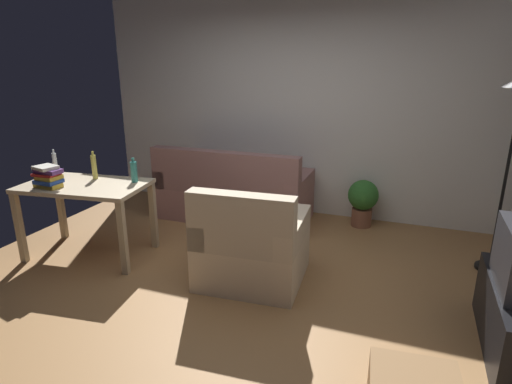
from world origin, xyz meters
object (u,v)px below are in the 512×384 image
(potted_plant, at_px, (363,200))
(armchair, at_px, (251,248))
(desk, at_px, (86,194))
(bottle_squat, at_px, (94,167))
(book_stack, at_px, (48,177))
(bottle_tall, at_px, (134,172))
(couch, at_px, (233,195))
(bottle_clear, at_px, (55,164))

(potted_plant, xyz_separation_m, armchair, (-0.78, -1.72, -0.01))
(desk, distance_m, armchair, 1.78)
(bottle_squat, bearing_deg, book_stack, -116.98)
(desk, distance_m, bottle_tall, 0.54)
(couch, relative_size, armchair, 1.94)
(potted_plant, bearing_deg, bottle_squat, -148.11)
(bottle_tall, bearing_deg, bottle_squat, -174.52)
(bottle_squat, bearing_deg, desk, -84.16)
(couch, height_order, desk, couch)
(potted_plant, relative_size, armchair, 0.60)
(bottle_clear, distance_m, bottle_tall, 0.90)
(couch, distance_m, bottle_clear, 2.04)
(couch, xyz_separation_m, bottle_tall, (-0.53, -1.23, 0.56))
(potted_plant, distance_m, book_stack, 3.43)
(armchair, bearing_deg, bottle_squat, -8.18)
(couch, height_order, bottle_squat, bottle_squat)
(desk, height_order, bottle_clear, bottle_clear)
(potted_plant, bearing_deg, book_stack, -144.16)
(armchair, distance_m, bottle_clear, 2.29)
(armchair, xyz_separation_m, bottle_clear, (-2.22, 0.07, 0.57))
(couch, xyz_separation_m, desk, (-0.97, -1.46, 0.34))
(armchair, bearing_deg, book_stack, 3.91)
(desk, xyz_separation_m, armchair, (1.75, 0.05, -0.33))
(potted_plant, distance_m, bottle_squat, 3.05)
(potted_plant, xyz_separation_m, book_stack, (-2.75, -1.99, 0.54))
(desk, bearing_deg, bottle_clear, 158.13)
(bottle_tall, height_order, book_stack, bottle_tall)
(couch, xyz_separation_m, potted_plant, (1.56, 0.31, 0.02))
(armchair, relative_size, bottle_tall, 3.87)
(armchair, xyz_separation_m, book_stack, (-1.97, -0.27, 0.54))
(desk, height_order, potted_plant, desk)
(couch, xyz_separation_m, bottle_squat, (-0.99, -1.27, 0.58))
(bottle_clear, bearing_deg, bottle_squat, 8.26)
(potted_plant, bearing_deg, armchair, -114.30)
(bottle_squat, bearing_deg, potted_plant, 31.89)
(desk, relative_size, armchair, 1.34)
(potted_plant, bearing_deg, desk, -144.99)
(desk, relative_size, potted_plant, 2.24)
(bottle_clear, bearing_deg, desk, -14.59)
(couch, xyz_separation_m, bottle_clear, (-1.43, -1.33, 0.58))
(bottle_clear, xyz_separation_m, bottle_squat, (0.45, 0.06, 0.00))
(couch, bearing_deg, desk, 56.42)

